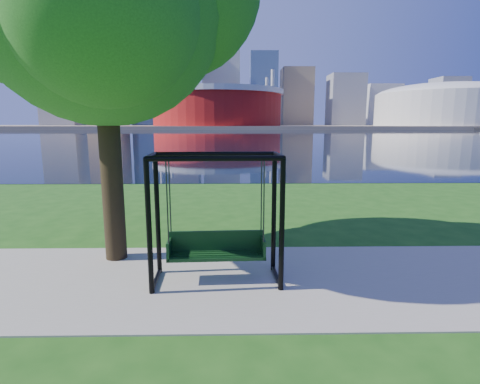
{
  "coord_description": "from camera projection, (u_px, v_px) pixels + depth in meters",
  "views": [
    {
      "loc": [
        -0.02,
        -7.64,
        3.13
      ],
      "look_at": [
        0.12,
        0.0,
        1.74
      ],
      "focal_mm": 28.0,
      "sensor_mm": 36.0,
      "label": 1
    }
  ],
  "objects": [
    {
      "name": "river",
      "position": [
        233.0,
        135.0,
        108.41
      ],
      "size": [
        900.0,
        180.0,
        0.02
      ],
      "primitive_type": "cube",
      "color": "black",
      "rests_on": "ground"
    },
    {
      "name": "skyline",
      "position": [
        228.0,
        85.0,
        315.74
      ],
      "size": [
        392.0,
        66.0,
        96.5
      ],
      "color": "gray",
      "rests_on": "far_bank"
    },
    {
      "name": "arena",
      "position": [
        444.0,
        104.0,
        238.82
      ],
      "size": [
        84.0,
        84.0,
        26.56
      ],
      "color": "beige",
      "rests_on": "far_bank"
    },
    {
      "name": "swing",
      "position": [
        216.0,
        221.0,
        7.34
      ],
      "size": [
        2.57,
        1.2,
        2.58
      ],
      "rotation": [
        0.0,
        0.0,
        0.04
      ],
      "color": "black",
      "rests_on": "ground"
    },
    {
      "name": "path",
      "position": [
        235.0,
        280.0,
        7.59
      ],
      "size": [
        120.0,
        4.0,
        0.03
      ],
      "primitive_type": "cube",
      "color": "#9E937F",
      "rests_on": "ground"
    },
    {
      "name": "stadium",
      "position": [
        217.0,
        106.0,
        236.5
      ],
      "size": [
        83.0,
        83.0,
        32.0
      ],
      "color": "maroon",
      "rests_on": "far_bank"
    },
    {
      "name": "ground",
      "position": [
        234.0,
        271.0,
        8.08
      ],
      "size": [
        900.0,
        900.0,
        0.0
      ],
      "primitive_type": "plane",
      "color": "#1E5114",
      "rests_on": "ground"
    },
    {
      "name": "far_bank",
      "position": [
        233.0,
        127.0,
        308.89
      ],
      "size": [
        900.0,
        228.0,
        2.0
      ],
      "primitive_type": "cube",
      "color": "#937F60",
      "rests_on": "ground"
    }
  ]
}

